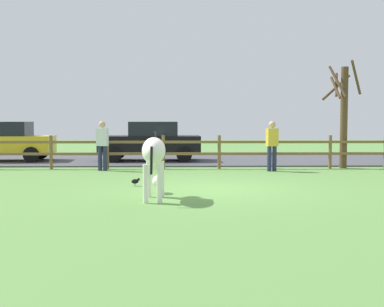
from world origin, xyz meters
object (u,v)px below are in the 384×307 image
Objects in this scene: bare_tree at (343,112)px; crow_on_grass at (135,181)px; zebra at (154,155)px; parked_car_black at (151,141)px; visitor_left_of_tree at (272,144)px; parked_car_yellow at (2,141)px; visitor_right_of_tree at (102,143)px.

bare_tree reaches higher than crow_on_grass.
zebra is 2.33m from crow_on_grass.
parked_car_black is 5.62m from visitor_left_of_tree.
parked_car_black is at bearing 158.13° from bare_tree.
parked_car_yellow is at bearing 159.93° from visitor_left_of_tree.
parked_car_yellow is 10.75m from visitor_left_of_tree.
parked_car_black is 0.99× the size of parked_car_yellow.
crow_on_grass is at bearing 105.90° from zebra.
visitor_left_of_tree is at bearing -2.97° from visitor_right_of_tree.
visitor_right_of_tree is at bearing -175.14° from bare_tree.
zebra is at bearing -132.63° from bare_tree.
visitor_right_of_tree reaches higher than parked_car_black.
parked_car_black is at bearing 90.70° from crow_on_grass.
bare_tree is 13.07m from parked_car_yellow.
visitor_right_of_tree reaches higher than zebra.
bare_tree is 8.36m from crow_on_grass.
bare_tree is 8.31m from visitor_right_of_tree.
bare_tree is at bearing -21.87° from parked_car_black.
parked_car_yellow is at bearing 125.04° from zebra.
parked_car_black is 3.71m from visitor_right_of_tree.
parked_car_yellow is at bearing 143.09° from visitor_right_of_tree.
parked_car_black is at bearing 94.17° from zebra.
visitor_left_of_tree is (3.51, 5.70, -0.02)m from zebra.
visitor_right_of_tree reaches higher than crow_on_grass.
crow_on_grass is 0.05× the size of parked_car_yellow.
crow_on_grass is at bearing -89.30° from parked_car_black.
visitor_right_of_tree is at bearing 108.96° from zebra.
parked_car_black is (-0.69, 9.43, -0.08)m from zebra.
parked_car_yellow is 2.50× the size of visitor_left_of_tree.
visitor_left_of_tree is 5.58m from visitor_right_of_tree.
visitor_left_of_tree is 1.00× the size of visitor_right_of_tree.
visitor_left_of_tree reaches higher than crow_on_grass.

